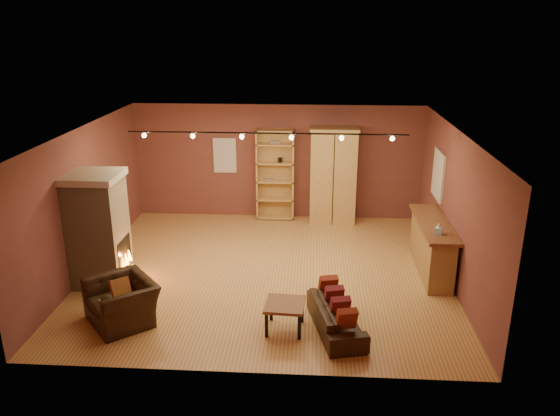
# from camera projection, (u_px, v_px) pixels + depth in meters

# --- Properties ---
(floor) EXTENTS (7.00, 7.00, 0.00)m
(floor) POSITION_uv_depth(u_px,v_px,m) (267.00, 272.00, 10.73)
(floor) COLOR #B07C3E
(floor) RESTS_ON ground
(ceiling) EXTENTS (7.00, 7.00, 0.00)m
(ceiling) POSITION_uv_depth(u_px,v_px,m) (266.00, 131.00, 9.82)
(ceiling) COLOR brown
(ceiling) RESTS_ON back_wall
(back_wall) EXTENTS (7.00, 0.02, 2.80)m
(back_wall) POSITION_uv_depth(u_px,v_px,m) (278.00, 162.00, 13.34)
(back_wall) COLOR brown
(back_wall) RESTS_ON floor
(left_wall) EXTENTS (0.02, 6.50, 2.80)m
(left_wall) POSITION_uv_depth(u_px,v_px,m) (85.00, 201.00, 10.49)
(left_wall) COLOR brown
(left_wall) RESTS_ON floor
(right_wall) EXTENTS (0.02, 6.50, 2.80)m
(right_wall) POSITION_uv_depth(u_px,v_px,m) (455.00, 208.00, 10.07)
(right_wall) COLOR brown
(right_wall) RESTS_ON floor
(fireplace) EXTENTS (1.01, 0.98, 2.12)m
(fireplace) POSITION_uv_depth(u_px,v_px,m) (99.00, 229.00, 10.00)
(fireplace) COLOR tan
(fireplace) RESTS_ON floor
(back_window) EXTENTS (0.56, 0.04, 0.86)m
(back_window) POSITION_uv_depth(u_px,v_px,m) (225.00, 155.00, 13.35)
(back_window) COLOR silver
(back_window) RESTS_ON back_wall
(bookcase) EXTENTS (0.91, 0.36, 2.24)m
(bookcase) POSITION_uv_depth(u_px,v_px,m) (275.00, 174.00, 13.32)
(bookcase) COLOR tan
(bookcase) RESTS_ON floor
(armoire) EXTENTS (1.14, 0.65, 2.33)m
(armoire) POSITION_uv_depth(u_px,v_px,m) (333.00, 175.00, 13.06)
(armoire) COLOR tan
(armoire) RESTS_ON floor
(bar_counter) EXTENTS (0.58, 2.17, 1.04)m
(bar_counter) POSITION_uv_depth(u_px,v_px,m) (432.00, 247.00, 10.58)
(bar_counter) COLOR #A6814C
(bar_counter) RESTS_ON floor
(tissue_box) EXTENTS (0.16, 0.16, 0.23)m
(tissue_box) POSITION_uv_depth(u_px,v_px,m) (439.00, 229.00, 9.81)
(tissue_box) COLOR #95CAEE
(tissue_box) RESTS_ON bar_counter
(right_window) EXTENTS (0.05, 0.90, 1.00)m
(right_window) POSITION_uv_depth(u_px,v_px,m) (438.00, 175.00, 11.31)
(right_window) COLOR silver
(right_window) RESTS_ON right_wall
(loveseat) EXTENTS (0.81, 1.65, 0.70)m
(loveseat) POSITION_uv_depth(u_px,v_px,m) (336.00, 311.00, 8.63)
(loveseat) COLOR black
(loveseat) RESTS_ON floor
(armchair) EXTENTS (1.25, 1.30, 0.96)m
(armchair) POSITION_uv_depth(u_px,v_px,m) (121.00, 295.00, 8.83)
(armchair) COLOR black
(armchair) RESTS_ON floor
(coffee_table) EXTENTS (0.65, 0.65, 0.47)m
(coffee_table) POSITION_uv_depth(u_px,v_px,m) (285.00, 307.00, 8.62)
(coffee_table) COLOR brown
(coffee_table) RESTS_ON floor
(track_rail) EXTENTS (5.20, 0.09, 0.13)m
(track_rail) POSITION_uv_depth(u_px,v_px,m) (267.00, 135.00, 10.04)
(track_rail) COLOR black
(track_rail) RESTS_ON ceiling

